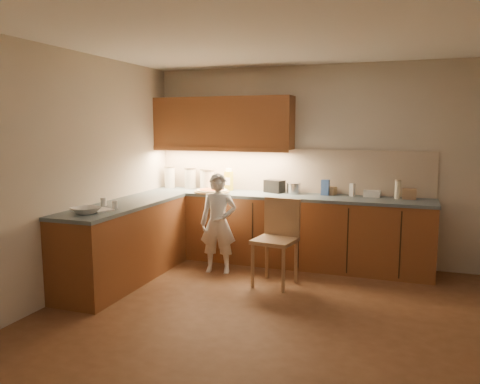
% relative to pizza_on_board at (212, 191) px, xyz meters
% --- Properties ---
extents(room, '(4.54, 4.50, 2.62)m').
position_rel_pizza_on_board_xyz_m(room, '(1.33, -1.57, 0.74)').
color(room, '#54321D').
rests_on(room, ground).
extents(l_counter, '(3.77, 2.62, 0.92)m').
position_rel_pizza_on_board_xyz_m(l_counter, '(0.41, -0.32, -0.48)').
color(l_counter, brown).
rests_on(l_counter, ground).
extents(backsplash, '(3.75, 0.02, 0.58)m').
position_rel_pizza_on_board_xyz_m(backsplash, '(0.96, 0.42, 0.27)').
color(backsplash, '#BAA890').
rests_on(backsplash, l_counter).
extents(upper_cabinets, '(1.95, 0.36, 0.73)m').
position_rel_pizza_on_board_xyz_m(upper_cabinets, '(0.06, 0.26, 0.91)').
color(upper_cabinets, brown).
rests_on(upper_cabinets, ground).
extents(pizza_on_board, '(0.48, 0.48, 0.19)m').
position_rel_pizza_on_board_xyz_m(pizza_on_board, '(0.00, 0.00, 0.00)').
color(pizza_on_board, '#A28451').
rests_on(pizza_on_board, l_counter).
extents(child, '(0.50, 0.37, 1.23)m').
position_rel_pizza_on_board_xyz_m(child, '(0.30, -0.51, -0.32)').
color(child, white).
rests_on(child, ground).
extents(wooden_chair, '(0.50, 0.50, 0.98)m').
position_rel_pizza_on_board_xyz_m(wooden_chair, '(1.10, -0.67, -0.37)').
color(wooden_chair, tan).
rests_on(wooden_chair, ground).
extents(mixing_bowl, '(0.35, 0.35, 0.07)m').
position_rel_pizza_on_board_xyz_m(mixing_bowl, '(-0.62, -1.85, 0.01)').
color(mixing_bowl, silver).
rests_on(mixing_bowl, l_counter).
extents(canister_a, '(0.16, 0.16, 0.31)m').
position_rel_pizza_on_board_xyz_m(canister_a, '(-0.77, 0.25, 0.14)').
color(canister_a, white).
rests_on(canister_a, l_counter).
extents(canister_b, '(0.17, 0.17, 0.30)m').
position_rel_pizza_on_board_xyz_m(canister_b, '(-0.46, 0.29, 0.13)').
color(canister_b, beige).
rests_on(canister_b, l_counter).
extents(canister_c, '(0.16, 0.16, 0.29)m').
position_rel_pizza_on_board_xyz_m(canister_c, '(-0.23, 0.31, 0.13)').
color(canister_c, white).
rests_on(canister_c, l_counter).
extents(canister_d, '(0.17, 0.17, 0.28)m').
position_rel_pizza_on_board_xyz_m(canister_d, '(-0.17, 0.28, 0.12)').
color(canister_d, beige).
rests_on(canister_d, l_counter).
extents(oil_jug, '(0.12, 0.10, 0.31)m').
position_rel_pizza_on_board_xyz_m(oil_jug, '(0.14, 0.27, 0.12)').
color(oil_jug, gold).
rests_on(oil_jug, l_counter).
extents(toaster, '(0.30, 0.24, 0.17)m').
position_rel_pizza_on_board_xyz_m(toaster, '(0.80, 0.28, 0.06)').
color(toaster, black).
rests_on(toaster, l_counter).
extents(steel_pot, '(0.19, 0.19, 0.15)m').
position_rel_pizza_on_board_xyz_m(steel_pot, '(1.06, 0.26, 0.05)').
color(steel_pot, '#BABABF').
rests_on(steel_pot, l_counter).
extents(blue_box, '(0.11, 0.08, 0.20)m').
position_rel_pizza_on_board_xyz_m(blue_box, '(1.48, 0.26, 0.08)').
color(blue_box, '#3658A3').
rests_on(blue_box, l_counter).
extents(card_box_a, '(0.17, 0.14, 0.11)m').
position_rel_pizza_on_board_xyz_m(card_box_a, '(1.53, 0.32, 0.03)').
color(card_box_a, tan).
rests_on(card_box_a, l_counter).
extents(white_bottle, '(0.07, 0.07, 0.16)m').
position_rel_pizza_on_board_xyz_m(white_bottle, '(1.82, 0.28, 0.06)').
color(white_bottle, silver).
rests_on(white_bottle, l_counter).
extents(flat_pack, '(0.20, 0.14, 0.08)m').
position_rel_pizza_on_board_xyz_m(flat_pack, '(2.06, 0.31, 0.02)').
color(flat_pack, white).
rests_on(flat_pack, l_counter).
extents(tall_jar, '(0.08, 0.08, 0.23)m').
position_rel_pizza_on_board_xyz_m(tall_jar, '(2.37, 0.26, 0.10)').
color(tall_jar, silver).
rests_on(tall_jar, l_counter).
extents(card_box_b, '(0.17, 0.13, 0.13)m').
position_rel_pizza_on_board_xyz_m(card_box_b, '(2.51, 0.28, 0.04)').
color(card_box_b, tan).
rests_on(card_box_b, l_counter).
extents(dough_cloth, '(0.31, 0.28, 0.02)m').
position_rel_pizza_on_board_xyz_m(dough_cloth, '(-0.58, -1.67, -0.01)').
color(dough_cloth, white).
rests_on(dough_cloth, l_counter).
extents(spice_jar_a, '(0.07, 0.07, 0.09)m').
position_rel_pizza_on_board_xyz_m(spice_jar_a, '(-0.74, -1.38, 0.02)').
color(spice_jar_a, white).
rests_on(spice_jar_a, l_counter).
extents(spice_jar_b, '(0.08, 0.08, 0.08)m').
position_rel_pizza_on_board_xyz_m(spice_jar_b, '(-0.51, -1.50, 0.02)').
color(spice_jar_b, silver).
rests_on(spice_jar_b, l_counter).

